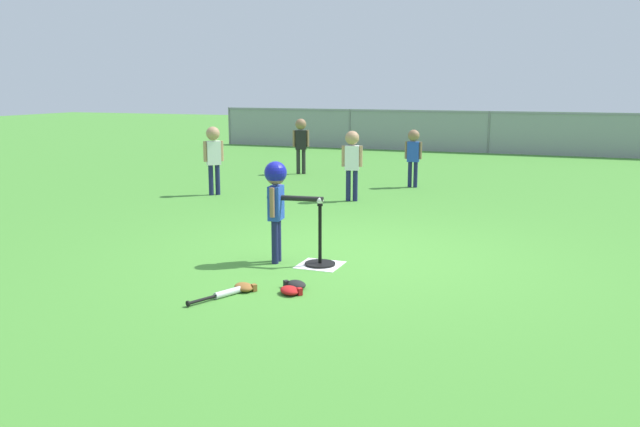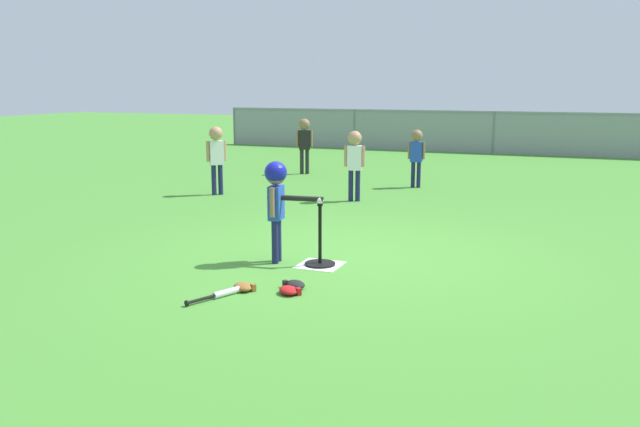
{
  "view_description": "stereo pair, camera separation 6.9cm",
  "coord_description": "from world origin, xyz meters",
  "px_view_note": "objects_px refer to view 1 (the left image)",
  "views": [
    {
      "loc": [
        2.17,
        -6.71,
        1.85
      ],
      "look_at": [
        -0.21,
        -0.47,
        0.55
      ],
      "focal_mm": 37.16,
      "sensor_mm": 36.0,
      "label": 1
    },
    {
      "loc": [
        2.24,
        -6.69,
        1.85
      ],
      "look_at": [
        -0.21,
        -0.47,
        0.55
      ],
      "focal_mm": 37.16,
      "sensor_mm": 36.0,
      "label": 2
    }
  ],
  "objects_px": {
    "batting_tee": "(320,256)",
    "glove_by_plate": "(290,290)",
    "spare_bat_silver": "(223,294)",
    "baseball_on_tee": "(320,200)",
    "glove_near_bats": "(296,284)",
    "fielder_deep_right": "(352,156)",
    "fielder_deep_left": "(213,151)",
    "glove_tossed_aside": "(244,287)",
    "batter_child": "(277,191)",
    "fielder_deep_center": "(413,150)",
    "fielder_near_left": "(301,139)"
  },
  "relations": [
    {
      "from": "batting_tee",
      "to": "glove_by_plate",
      "type": "xyz_separation_m",
      "value": [
        0.1,
        -1.01,
        -0.07
      ]
    },
    {
      "from": "batting_tee",
      "to": "spare_bat_silver",
      "type": "relative_size",
      "value": 1.18
    },
    {
      "from": "baseball_on_tee",
      "to": "glove_by_plate",
      "type": "bearing_deg",
      "value": -84.5
    },
    {
      "from": "baseball_on_tee",
      "to": "glove_near_bats",
      "type": "height_order",
      "value": "baseball_on_tee"
    },
    {
      "from": "fielder_deep_right",
      "to": "glove_near_bats",
      "type": "relative_size",
      "value": 4.17
    },
    {
      "from": "fielder_deep_left",
      "to": "glove_tossed_aside",
      "type": "xyz_separation_m",
      "value": [
        2.95,
        -4.62,
        -0.71
      ]
    },
    {
      "from": "batter_child",
      "to": "fielder_deep_center",
      "type": "height_order",
      "value": "batter_child"
    },
    {
      "from": "batter_child",
      "to": "spare_bat_silver",
      "type": "height_order",
      "value": "batter_child"
    },
    {
      "from": "fielder_deep_left",
      "to": "glove_tossed_aside",
      "type": "distance_m",
      "value": 5.53
    },
    {
      "from": "batter_child",
      "to": "fielder_near_left",
      "type": "distance_m",
      "value": 7.09
    },
    {
      "from": "baseball_on_tee",
      "to": "fielder_near_left",
      "type": "bearing_deg",
      "value": 114.1
    },
    {
      "from": "batting_tee",
      "to": "glove_tossed_aside",
      "type": "xyz_separation_m",
      "value": [
        -0.33,
        -1.07,
        -0.07
      ]
    },
    {
      "from": "fielder_deep_center",
      "to": "spare_bat_silver",
      "type": "height_order",
      "value": "fielder_deep_center"
    },
    {
      "from": "glove_by_plate",
      "to": "fielder_near_left",
      "type": "bearing_deg",
      "value": 111.84
    },
    {
      "from": "baseball_on_tee",
      "to": "glove_tossed_aside",
      "type": "relative_size",
      "value": 0.27
    },
    {
      "from": "baseball_on_tee",
      "to": "fielder_deep_left",
      "type": "distance_m",
      "value": 4.84
    },
    {
      "from": "baseball_on_tee",
      "to": "batter_child",
      "type": "xyz_separation_m",
      "value": [
        -0.46,
        -0.05,
        0.08
      ]
    },
    {
      "from": "fielder_deep_right",
      "to": "glove_by_plate",
      "type": "distance_m",
      "value": 4.97
    },
    {
      "from": "fielder_deep_right",
      "to": "glove_by_plate",
      "type": "relative_size",
      "value": 4.21
    },
    {
      "from": "baseball_on_tee",
      "to": "fielder_deep_right",
      "type": "relative_size",
      "value": 0.07
    },
    {
      "from": "fielder_deep_left",
      "to": "batter_child",
      "type": "bearing_deg",
      "value": -51.91
    },
    {
      "from": "fielder_deep_right",
      "to": "glove_tossed_aside",
      "type": "xyz_separation_m",
      "value": [
        0.57,
        -4.88,
        -0.69
      ]
    },
    {
      "from": "fielder_near_left",
      "to": "fielder_deep_right",
      "type": "xyz_separation_m",
      "value": [
        2.04,
        -2.78,
        -0.02
      ]
    },
    {
      "from": "fielder_near_left",
      "to": "fielder_deep_center",
      "type": "relative_size",
      "value": 1.1
    },
    {
      "from": "spare_bat_silver",
      "to": "glove_tossed_aside",
      "type": "bearing_deg",
      "value": 69.09
    },
    {
      "from": "fielder_deep_center",
      "to": "glove_by_plate",
      "type": "xyz_separation_m",
      "value": [
        0.42,
        -6.61,
        -0.64
      ]
    },
    {
      "from": "fielder_deep_left",
      "to": "fielder_near_left",
      "type": "xyz_separation_m",
      "value": [
        0.34,
        3.04,
        -0.0
      ]
    },
    {
      "from": "fielder_deep_left",
      "to": "glove_by_plate",
      "type": "bearing_deg",
      "value": -53.42
    },
    {
      "from": "fielder_deep_left",
      "to": "fielder_deep_right",
      "type": "distance_m",
      "value": 2.39
    },
    {
      "from": "baseball_on_tee",
      "to": "batter_child",
      "type": "height_order",
      "value": "batter_child"
    },
    {
      "from": "batting_tee",
      "to": "batter_child",
      "type": "bearing_deg",
      "value": -173.27
    },
    {
      "from": "batter_child",
      "to": "fielder_deep_center",
      "type": "bearing_deg",
      "value": 88.56
    },
    {
      "from": "batting_tee",
      "to": "glove_near_bats",
      "type": "height_order",
      "value": "batting_tee"
    },
    {
      "from": "fielder_deep_left",
      "to": "fielder_deep_right",
      "type": "bearing_deg",
      "value": 6.25
    },
    {
      "from": "glove_by_plate",
      "to": "glove_near_bats",
      "type": "distance_m",
      "value": 0.19
    },
    {
      "from": "spare_bat_silver",
      "to": "fielder_deep_left",
      "type": "bearing_deg",
      "value": 120.5
    },
    {
      "from": "fielder_deep_right",
      "to": "fielder_deep_center",
      "type": "distance_m",
      "value": 1.88
    },
    {
      "from": "batting_tee",
      "to": "fielder_deep_right",
      "type": "bearing_deg",
      "value": 103.39
    },
    {
      "from": "baseball_on_tee",
      "to": "batter_child",
      "type": "bearing_deg",
      "value": -173.27
    },
    {
      "from": "batting_tee",
      "to": "fielder_deep_right",
      "type": "height_order",
      "value": "fielder_deep_right"
    },
    {
      "from": "batting_tee",
      "to": "baseball_on_tee",
      "type": "height_order",
      "value": "baseball_on_tee"
    },
    {
      "from": "baseball_on_tee",
      "to": "fielder_deep_left",
      "type": "height_order",
      "value": "fielder_deep_left"
    },
    {
      "from": "fielder_deep_left",
      "to": "spare_bat_silver",
      "type": "bearing_deg",
      "value": -59.5
    },
    {
      "from": "glove_by_plate",
      "to": "fielder_deep_right",
      "type": "bearing_deg",
      "value": 101.77
    },
    {
      "from": "batter_child",
      "to": "fielder_near_left",
      "type": "bearing_deg",
      "value": 110.51
    },
    {
      "from": "glove_near_bats",
      "to": "batting_tee",
      "type": "bearing_deg",
      "value": 95.22
    },
    {
      "from": "fielder_deep_center",
      "to": "glove_by_plate",
      "type": "relative_size",
      "value": 3.92
    },
    {
      "from": "fielder_near_left",
      "to": "glove_by_plate",
      "type": "distance_m",
      "value": 8.21
    },
    {
      "from": "baseball_on_tee",
      "to": "batter_child",
      "type": "distance_m",
      "value": 0.47
    },
    {
      "from": "batter_child",
      "to": "fielder_deep_right",
      "type": "height_order",
      "value": "fielder_deep_right"
    }
  ]
}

